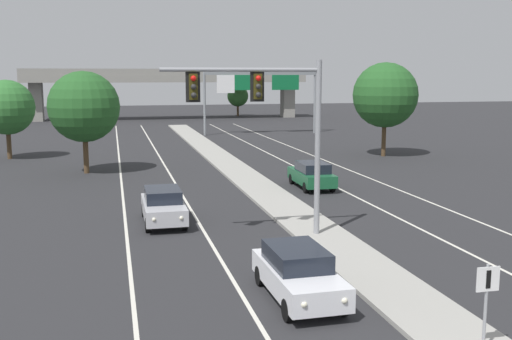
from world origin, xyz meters
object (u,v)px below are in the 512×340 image
tree_far_right_a (385,95)px  tree_far_right_b (238,96)px  highway_sign_gantry (261,80)px  car_receding_green (312,175)px  tree_far_left_b (84,107)px  tree_far_left_c (7,107)px  car_oncoming_silver (163,205)px  overhead_signal_mast (270,112)px  car_oncoming_white (298,273)px  median_sign_post (487,296)px

tree_far_right_a → tree_far_right_b: 52.28m
tree_far_right_a → tree_far_right_b: (-1.71, 52.22, -1.80)m
highway_sign_gantry → tree_far_right_b: bearing=83.2°
car_receding_green → tree_far_right_a: tree_far_right_a is taller
highway_sign_gantry → tree_far_left_b: size_ratio=1.89×
tree_far_left_c → tree_far_left_b: bearing=-54.6°
car_oncoming_silver → overhead_signal_mast: bearing=-44.5°
tree_far_left_b → tree_far_right_b: (22.22, 55.69, -1.30)m
highway_sign_gantry → tree_far_left_c: 29.35m
tree_far_left_c → tree_far_right_a: bearing=-10.2°
tree_far_left_c → car_receding_green: bearing=-42.1°
overhead_signal_mast → tree_far_left_b: (-8.02, 19.59, -0.70)m
highway_sign_gantry → tree_far_right_b: (3.74, 31.25, -2.87)m
car_oncoming_white → tree_far_left_c: (-13.55, 35.17, 3.35)m
car_receding_green → tree_far_left_b: size_ratio=0.64×
tree_far_right_b → tree_far_left_c: bearing=-121.4°
median_sign_post → tree_far_right_b: (11.88, 86.73, 1.70)m
car_oncoming_white → tree_far_right_a: (16.74, 29.70, 4.27)m
median_sign_post → car_oncoming_white: size_ratio=0.49×
car_receding_green → highway_sign_gantry: (5.06, 33.38, 5.34)m
overhead_signal_mast → car_oncoming_silver: size_ratio=1.61×
tree_far_left_b → tree_far_left_c: bearing=125.4°
overhead_signal_mast → tree_far_left_b: overhead_signal_mast is taller
car_oncoming_white → car_receding_green: (6.24, 17.28, 0.00)m
overhead_signal_mast → tree_far_right_b: bearing=79.3°
overhead_signal_mast → tree_far_right_a: bearing=55.4°
car_oncoming_white → tree_far_left_c: tree_far_left_c is taller
car_receding_green → tree_far_right_b: bearing=82.3°
car_oncoming_silver → car_receding_green: size_ratio=0.99×
car_oncoming_silver → tree_far_left_b: bearing=104.4°
tree_far_right_b → car_oncoming_white: bearing=-100.4°
tree_far_left_b → median_sign_post: bearing=-71.6°
tree_far_left_b → car_receding_green: bearing=-33.7°
tree_far_right_b → tree_far_left_c: tree_far_left_c is taller
overhead_signal_mast → car_receding_green: overhead_signal_mast is taller
tree_far_right_a → median_sign_post: bearing=-111.5°
median_sign_post → tree_far_right_b: 87.55m
highway_sign_gantry → car_receding_green: bearing=-98.6°
median_sign_post → tree_far_left_c: size_ratio=0.34×
overhead_signal_mast → car_oncoming_white: bearing=-97.2°
car_oncoming_silver → tree_far_left_c: size_ratio=0.70×
car_oncoming_silver → car_oncoming_white: bearing=-73.3°
overhead_signal_mast → car_receding_green: bearing=63.1°
overhead_signal_mast → highway_sign_gantry: bearing=76.6°
car_oncoming_white → tree_far_right_b: tree_far_right_b is taller
car_receding_green → highway_sign_gantry: highway_sign_gantry is taller
car_receding_green → median_sign_post: bearing=-97.9°
overhead_signal_mast → tree_far_right_b: size_ratio=1.43×
overhead_signal_mast → tree_far_left_c: bearing=116.8°
car_oncoming_silver → tree_far_right_a: (19.92, 19.12, 4.27)m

